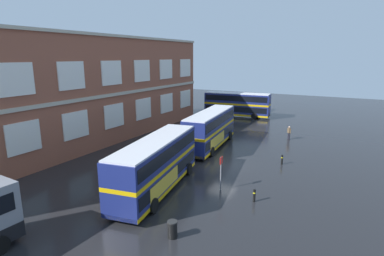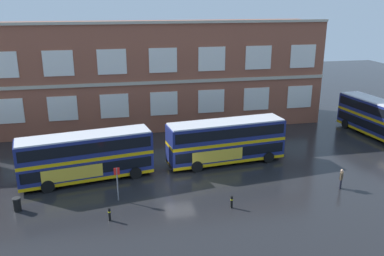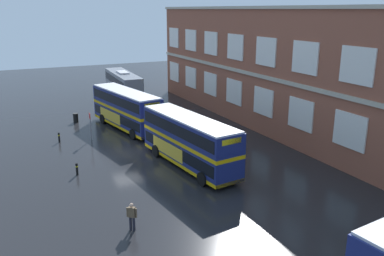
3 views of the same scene
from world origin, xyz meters
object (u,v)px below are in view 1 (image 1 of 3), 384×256
(safety_bollard_east, at_px, (254,195))
(double_decker_far, at_px, (237,104))
(bus_stand_flag, at_px, (221,170))
(double_decker_middle, at_px, (210,129))
(safety_bollard_west, at_px, (282,159))
(station_litter_bin, at_px, (172,229))
(double_decker_near, at_px, (156,164))
(waiting_passenger, at_px, (289,132))

(safety_bollard_east, bearing_deg, double_decker_far, 22.71)
(double_decker_far, height_order, bus_stand_flag, double_decker_far)
(double_decker_middle, xyz_separation_m, safety_bollard_west, (-2.01, -8.57, -1.66))
(double_decker_far, height_order, station_litter_bin, double_decker_far)
(station_litter_bin, height_order, safety_bollard_west, station_litter_bin)
(double_decker_near, height_order, double_decker_middle, same)
(safety_bollard_west, bearing_deg, double_decker_middle, 76.79)
(double_decker_far, distance_m, waiting_passenger, 15.70)
(double_decker_near, relative_size, double_decker_far, 1.01)
(double_decker_far, bearing_deg, waiting_passenger, -135.17)
(waiting_passenger, bearing_deg, safety_bollard_east, -175.82)
(double_decker_far, relative_size, safety_bollard_west, 11.80)
(double_decker_far, xyz_separation_m, station_litter_bin, (-36.18, -9.62, -1.63))
(double_decker_middle, height_order, waiting_passenger, double_decker_middle)
(double_decker_far, bearing_deg, safety_bollard_east, -157.29)
(double_decker_near, relative_size, waiting_passenger, 6.64)
(waiting_passenger, height_order, safety_bollard_west, waiting_passenger)
(safety_bollard_east, bearing_deg, bus_stand_flag, 76.85)
(double_decker_near, distance_m, safety_bollard_east, 7.61)
(double_decker_middle, xyz_separation_m, waiting_passenger, (7.63, -7.25, -1.22))
(bus_stand_flag, bearing_deg, double_decker_far, 18.14)
(bus_stand_flag, bearing_deg, double_decker_near, 119.28)
(safety_bollard_west, relative_size, safety_bollard_east, 1.00)
(double_decker_far, xyz_separation_m, waiting_passenger, (-11.10, -11.03, -1.22))
(safety_bollard_west, height_order, safety_bollard_east, same)
(waiting_passenger, relative_size, safety_bollard_east, 1.79)
(bus_stand_flag, xyz_separation_m, station_litter_bin, (-7.26, -0.14, -1.12))
(double_decker_middle, distance_m, station_litter_bin, 18.47)
(double_decker_far, distance_m, station_litter_bin, 37.47)
(station_litter_bin, xyz_separation_m, safety_bollard_east, (6.58, -2.77, -0.03))
(double_decker_near, distance_m, double_decker_far, 31.76)
(waiting_passenger, bearing_deg, double_decker_far, 44.83)
(double_decker_middle, height_order, bus_stand_flag, double_decker_middle)
(waiting_passenger, distance_m, station_litter_bin, 25.12)
(bus_stand_flag, relative_size, safety_bollard_west, 2.84)
(double_decker_middle, distance_m, safety_bollard_west, 8.96)
(waiting_passenger, relative_size, station_litter_bin, 1.65)
(double_decker_near, height_order, safety_bollard_east, double_decker_near)
(station_litter_bin, distance_m, safety_bollard_west, 15.68)
(waiting_passenger, xyz_separation_m, safety_bollard_east, (-18.50, -1.35, -0.44))
(bus_stand_flag, relative_size, safety_bollard_east, 2.84)
(double_decker_middle, distance_m, safety_bollard_east, 13.96)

